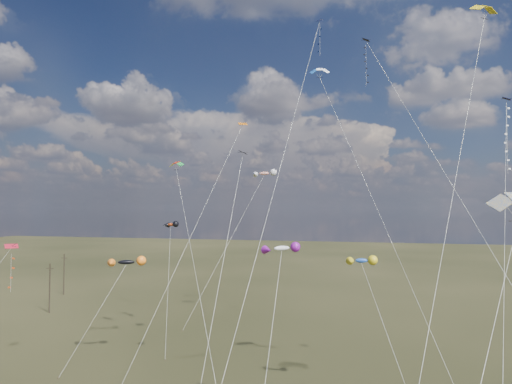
% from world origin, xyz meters
% --- Properties ---
extents(utility_pole_near, '(1.40, 0.20, 8.00)m').
position_xyz_m(utility_pole_near, '(-38.00, 30.00, 4.09)').
color(utility_pole_near, black).
rests_on(utility_pole_near, ground).
extents(utility_pole_far, '(1.40, 0.20, 8.00)m').
position_xyz_m(utility_pole_far, '(-46.00, 44.00, 4.09)').
color(utility_pole_far, black).
rests_on(utility_pole_far, ground).
extents(diamond_black_high, '(16.21, 21.55, 36.60)m').
position_xyz_m(diamond_black_high, '(13.97, 17.48, 31.35)').
color(diamond_black_high, black).
rests_on(diamond_black_high, ground).
extents(diamond_navy_tall, '(4.09, 31.29, 38.50)m').
position_xyz_m(diamond_navy_tall, '(7.39, 13.65, 32.77)').
color(diamond_navy_tall, '#0C1143').
rests_on(diamond_navy_tall, ground).
extents(diamond_black_mid, '(0.83, 14.58, 22.56)m').
position_xyz_m(diamond_black_mid, '(1.58, 3.02, 15.69)').
color(diamond_black_mid, black).
rests_on(diamond_black_mid, ground).
extents(diamond_red_low, '(6.78, 7.98, 13.96)m').
position_xyz_m(diamond_red_low, '(-17.44, -1.17, 11.42)').
color(diamond_red_low, red).
rests_on(diamond_red_low, ground).
extents(diamond_navy_right, '(5.61, 17.93, 26.76)m').
position_xyz_m(diamond_navy_right, '(24.47, 8.51, 22.30)').
color(diamond_navy_right, '#0E0D43').
rests_on(diamond_navy_right, ground).
extents(diamond_orange_center, '(9.13, 12.17, 26.56)m').
position_xyz_m(diamond_orange_center, '(-2.60, 10.55, 19.38)').
color(diamond_orange_center, '#D0630A').
rests_on(diamond_orange_center, ground).
extents(parafoil_yellow, '(9.98, 20.51, 33.72)m').
position_xyz_m(parafoil_yellow, '(22.05, 4.84, 32.90)').
color(parafoil_yellow, gold).
rests_on(parafoil_yellow, ground).
extents(parafoil_blue_white, '(15.52, 19.50, 36.18)m').
position_xyz_m(parafoil_blue_white, '(6.75, 25.87, 35.32)').
color(parafoil_blue_white, '#1851AB').
rests_on(parafoil_blue_white, ground).
extents(parafoil_tricolor, '(12.61, 16.81, 23.17)m').
position_xyz_m(parafoil_tricolor, '(-9.92, 17.44, 22.48)').
color(parafoil_tricolor, yellow).
rests_on(parafoil_tricolor, ground).
extents(novelty_black_orange, '(6.05, 7.17, 11.71)m').
position_xyz_m(novelty_black_orange, '(-13.20, 11.45, 11.08)').
color(novelty_black_orange, black).
rests_on(novelty_black_orange, ground).
extents(novelty_orange_black, '(6.09, 12.36, 15.30)m').
position_xyz_m(novelty_orange_black, '(-14.11, 24.75, 14.71)').
color(novelty_orange_black, '#C64316').
rests_on(novelty_orange_black, ground).
extents(novelty_white_purple, '(2.53, 13.08, 14.48)m').
position_xyz_m(novelty_white_purple, '(6.72, -0.17, 14.01)').
color(novelty_white_purple, silver).
rests_on(novelty_white_purple, ground).
extents(novelty_redwhite_stripe, '(10.50, 13.42, 23.37)m').
position_xyz_m(novelty_redwhite_stripe, '(-3.76, 37.60, 22.65)').
color(novelty_redwhite_stripe, red).
rests_on(novelty_redwhite_stripe, ground).
extents(novelty_blue_yellow, '(6.07, 9.88, 12.93)m').
position_xyz_m(novelty_blue_yellow, '(12.41, 7.39, 12.41)').
color(novelty_blue_yellow, '#214DAE').
rests_on(novelty_blue_yellow, ground).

